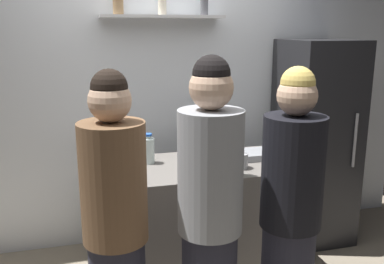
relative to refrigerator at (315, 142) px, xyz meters
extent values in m
cube|color=white|center=(-1.33, 0.40, 0.41)|extent=(4.80, 0.10, 2.60)
cube|color=silver|center=(-1.31, 0.24, 1.07)|extent=(1.00, 0.22, 0.02)
cylinder|color=olive|center=(-1.66, 0.24, 1.16)|extent=(0.08, 0.08, 0.16)
cylinder|color=beige|center=(-1.31, 0.24, 1.15)|extent=(0.07, 0.07, 0.13)
cylinder|color=#4C4C51|center=(-0.96, 0.24, 1.15)|extent=(0.06, 0.06, 0.13)
cube|color=black|center=(0.00, 0.00, 0.00)|extent=(0.58, 0.64, 1.77)
cylinder|color=#99999E|center=(0.16, -0.34, 0.09)|extent=(0.02, 0.02, 0.45)
cube|color=#66605B|center=(-1.22, -0.36, -0.44)|extent=(1.55, 0.72, 0.89)
cube|color=gray|center=(-0.76, -0.30, 0.03)|extent=(0.34, 0.24, 0.05)
cylinder|color=#B2B2B7|center=(-0.91, -0.52, 0.06)|extent=(0.11, 0.11, 0.11)
cylinder|color=silver|center=(-0.90, -0.50, 0.12)|extent=(0.04, 0.02, 0.16)
cylinder|color=silver|center=(-0.93, -0.52, 0.12)|extent=(0.01, 0.04, 0.17)
cylinder|color=silver|center=(-0.92, -0.52, 0.11)|extent=(0.01, 0.02, 0.16)
cylinder|color=silver|center=(-0.93, -0.53, 0.12)|extent=(0.01, 0.01, 0.16)
cylinder|color=silver|center=(-0.90, -0.50, 0.12)|extent=(0.04, 0.03, 0.17)
cylinder|color=silver|center=(-0.89, -0.51, 0.12)|extent=(0.01, 0.03, 0.16)
cylinder|color=#19471E|center=(-0.99, -0.67, 0.11)|extent=(0.08, 0.08, 0.21)
cylinder|color=#19471E|center=(-0.99, -0.67, 0.26)|extent=(0.03, 0.03, 0.09)
cylinder|color=black|center=(-0.99, -0.67, 0.31)|extent=(0.04, 0.04, 0.02)
cylinder|color=#B2BFB2|center=(-1.05, -0.19, 0.12)|extent=(0.07, 0.07, 0.24)
cylinder|color=#B2BFB2|center=(-1.05, -0.19, 0.29)|extent=(0.03, 0.03, 0.10)
cylinder|color=#333333|center=(-1.05, -0.19, 0.34)|extent=(0.03, 0.03, 0.02)
cylinder|color=black|center=(-1.07, -0.06, 0.11)|extent=(0.07, 0.07, 0.21)
cylinder|color=black|center=(-1.07, -0.06, 0.26)|extent=(0.03, 0.03, 0.09)
cylinder|color=gold|center=(-1.07, -0.06, 0.31)|extent=(0.03, 0.03, 0.02)
cylinder|color=silver|center=(-1.52, -0.23, 0.10)|extent=(0.09, 0.09, 0.19)
cylinder|color=silver|center=(-1.52, -0.23, 0.20)|extent=(0.05, 0.05, 0.02)
cylinder|color=blue|center=(-1.52, -0.23, 0.22)|extent=(0.06, 0.06, 0.02)
cylinder|color=black|center=(-0.90, -1.26, 0.22)|extent=(0.34, 0.34, 0.63)
sphere|color=#D8AD8C|center=(-0.90, -1.26, 0.64)|extent=(0.21, 0.21, 0.21)
sphere|color=#D8B759|center=(-0.90, -1.26, 0.70)|extent=(0.18, 0.18, 0.18)
cylinder|color=brown|center=(-1.85, -1.17, 0.22)|extent=(0.34, 0.34, 0.63)
sphere|color=#D8AD8C|center=(-1.85, -1.17, 0.64)|extent=(0.21, 0.21, 0.21)
sphere|color=black|center=(-1.85, -1.17, 0.70)|extent=(0.18, 0.18, 0.18)
cylinder|color=gray|center=(-1.37, -1.26, 0.26)|extent=(0.34, 0.34, 0.65)
sphere|color=#D8AD8C|center=(-1.37, -1.26, 0.70)|extent=(0.22, 0.22, 0.22)
sphere|color=black|center=(-1.37, -1.26, 0.76)|extent=(0.19, 0.19, 0.19)
camera|label=1|loc=(-2.00, -3.26, 0.98)|focal=40.10mm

